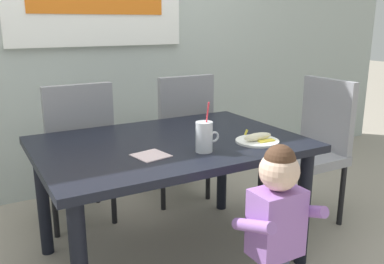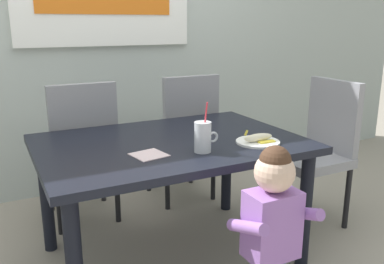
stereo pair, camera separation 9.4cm
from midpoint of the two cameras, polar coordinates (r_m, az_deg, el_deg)
ground_plane at (r=2.49m, az=-4.01°, el=-16.94°), size 24.00×24.00×0.00m
back_wall at (r=3.35m, az=-14.62°, el=16.79°), size 6.40×0.17×2.90m
dining_table at (r=2.23m, az=-4.30°, el=-3.40°), size 1.39×0.97×0.70m
dining_chair_left at (r=2.76m, az=-16.63°, el=-1.96°), size 0.44×0.44×0.96m
dining_chair_right at (r=3.03m, az=-2.70°, el=0.14°), size 0.44×0.45×0.96m
dining_chair_far at (r=2.84m, az=15.52°, el=-1.41°), size 0.44×0.44×0.96m
toddler_standing at (r=1.80m, az=10.22°, el=-11.30°), size 0.33×0.24×0.84m
milk_cup at (r=2.00m, az=0.37°, el=-0.91°), size 0.13×0.08×0.25m
snack_plate at (r=2.19m, az=7.84°, el=-1.27°), size 0.23×0.23×0.01m
peeled_banana at (r=2.18m, az=7.95°, el=-0.69°), size 0.17×0.11×0.07m
paper_napkin at (r=1.97m, az=-7.12°, el=-3.26°), size 0.18×0.18×0.00m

